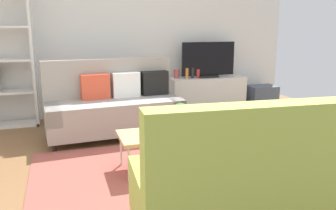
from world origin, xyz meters
TOP-DOWN VIEW (x-y plane):
  - ground_plane at (0.00, 0.00)m, footprint 7.68×7.68m
  - wall_far at (0.00, 2.80)m, footprint 6.40×0.12m
  - area_rug at (0.06, -0.09)m, footprint 2.90×2.20m
  - couch_beige at (-0.29, 1.54)m, footprint 1.96×0.98m
  - couch_green at (0.39, -1.31)m, footprint 1.95×0.96m
  - coffee_table at (0.11, 0.11)m, footprint 1.10×0.56m
  - tv_console at (1.58, 2.46)m, footprint 1.40×0.44m
  - tv at (1.58, 2.44)m, footprint 1.00×0.20m
  - storage_trunk at (2.68, 2.36)m, footprint 0.52×0.40m
  - potted_plant at (0.25, 0.14)m, footprint 0.21×0.21m
  - table_book_0 at (-0.04, 0.19)m, footprint 0.27×0.22m
  - vase_0 at (1.00, 2.51)m, footprint 0.11×0.11m
  - bottle_0 at (1.16, 2.42)m, footprint 0.06×0.06m
  - bottle_1 at (1.27, 2.42)m, footprint 0.06×0.06m
  - bottle_2 at (1.38, 2.42)m, footprint 0.06×0.06m

SIDE VIEW (x-z plane):
  - ground_plane at x=0.00m, z-range 0.00..0.00m
  - area_rug at x=0.06m, z-range 0.00..0.01m
  - storage_trunk at x=2.68m, z-range 0.00..0.44m
  - tv_console at x=1.58m, z-range 0.00..0.64m
  - coffee_table at x=0.11m, z-range 0.18..0.60m
  - table_book_0 at x=-0.04m, z-range 0.42..0.46m
  - couch_green at x=0.39m, z-range -0.11..0.99m
  - couch_beige at x=-0.29m, z-range -0.10..1.00m
  - potted_plant at x=0.25m, z-range 0.43..0.75m
  - bottle_2 at x=1.38m, z-range 0.64..0.80m
  - vase_0 at x=1.00m, z-range 0.64..0.80m
  - bottle_0 at x=1.16m, z-range 0.64..0.83m
  - bottle_1 at x=1.27m, z-range 0.64..0.83m
  - tv at x=1.58m, z-range 0.63..1.27m
  - wall_far at x=0.00m, z-range 0.00..2.90m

